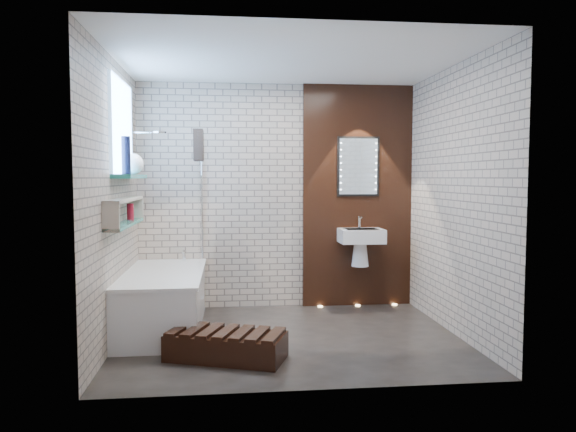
{
  "coord_description": "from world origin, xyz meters",
  "views": [
    {
      "loc": [
        -0.58,
        -5.08,
        1.52
      ],
      "look_at": [
        0.0,
        0.15,
        1.15
      ],
      "focal_mm": 34.21,
      "sensor_mm": 36.0,
      "label": 1
    }
  ],
  "objects": [
    {
      "name": "room_shell",
      "position": [
        0.0,
        0.0,
        1.3
      ],
      "size": [
        3.24,
        3.2,
        2.6
      ],
      "color": "#B7A391",
      "rests_on": "ground"
    },
    {
      "name": "walnut_panel",
      "position": [
        0.95,
        1.27,
        1.3
      ],
      "size": [
        1.3,
        0.06,
        2.6
      ],
      "primitive_type": "cube",
      "color": "black",
      "rests_on": "ground"
    },
    {
      "name": "display_niche",
      "position": [
        -1.53,
        0.15,
        1.2
      ],
      "size": [
        0.14,
        1.3,
        0.26
      ],
      "color": "#238177",
      "rests_on": "room_shell"
    },
    {
      "name": "led_mirror",
      "position": [
        0.95,
        1.23,
        1.65
      ],
      "size": [
        0.5,
        0.02,
        0.7
      ],
      "color": "black",
      "rests_on": "walnut_panel"
    },
    {
      "name": "washbasin",
      "position": [
        0.95,
        1.07,
        0.79
      ],
      "size": [
        0.5,
        0.36,
        0.58
      ],
      "color": "white",
      "rests_on": "walnut_panel"
    },
    {
      "name": "clerestory_window",
      "position": [
        -1.57,
        0.35,
        1.9
      ],
      "size": [
        0.18,
        1.0,
        0.94
      ],
      "color": "#7FADE0",
      "rests_on": "room_shell"
    },
    {
      "name": "ground",
      "position": [
        0.0,
        0.0,
        0.0
      ],
      "size": [
        3.2,
        3.2,
        0.0
      ],
      "primitive_type": "plane",
      "color": "black",
      "rests_on": "ground"
    },
    {
      "name": "sill_vases",
      "position": [
        -1.5,
        0.38,
        1.67
      ],
      "size": [
        0.21,
        0.51,
        0.35
      ],
      "color": "white",
      "rests_on": "clerestory_window"
    },
    {
      "name": "towel",
      "position": [
        -0.87,
        0.64,
        1.85
      ],
      "size": [
        0.09,
        0.25,
        0.32
      ],
      "primitive_type": "cube",
      "color": "black",
      "rests_on": "bath_screen"
    },
    {
      "name": "walnut_step",
      "position": [
        -0.6,
        -0.55,
        0.11
      ],
      "size": [
        1.06,
        0.74,
        0.22
      ],
      "primitive_type": "cube",
      "rotation": [
        0.0,
        0.0,
        -0.35
      ],
      "color": "black",
      "rests_on": "ground"
    },
    {
      "name": "bath_screen",
      "position": [
        -0.87,
        0.89,
        1.28
      ],
      "size": [
        0.01,
        0.78,
        1.4
      ],
      "primitive_type": "cube",
      "color": "white",
      "rests_on": "bathtub"
    },
    {
      "name": "bathtub",
      "position": [
        -1.22,
        0.45,
        0.29
      ],
      "size": [
        0.79,
        1.74,
        0.7
      ],
      "color": "white",
      "rests_on": "ground"
    },
    {
      "name": "niche_bottles",
      "position": [
        -1.53,
        0.12,
        1.18
      ],
      "size": [
        0.07,
        0.79,
        0.17
      ],
      "color": "maroon",
      "rests_on": "display_niche"
    },
    {
      "name": "floor_uplights",
      "position": [
        0.95,
        1.2,
        0.01
      ],
      "size": [
        0.96,
        0.06,
        0.01
      ],
      "color": "#FFD899",
      "rests_on": "ground"
    },
    {
      "name": "shower_head",
      "position": [
        -1.3,
        0.95,
        2.0
      ],
      "size": [
        0.18,
        0.18,
        0.02
      ],
      "primitive_type": "cylinder",
      "color": "silver",
      "rests_on": "room_shell"
    }
  ]
}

